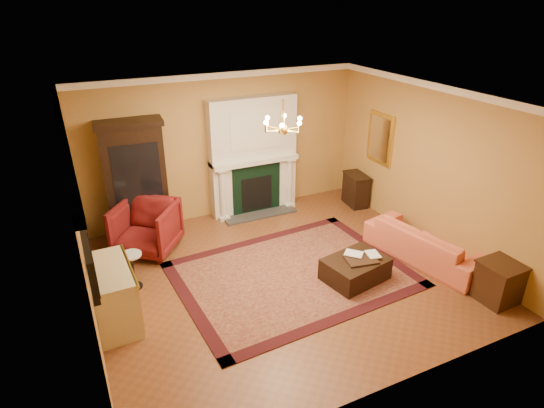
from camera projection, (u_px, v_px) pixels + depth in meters
floor at (281, 275)px, 7.79m from camera, size 6.00×5.50×0.02m
ceiling at (283, 98)px, 6.52m from camera, size 6.00×5.50×0.02m
wall_back at (223, 146)px, 9.42m from camera, size 6.00×0.02×3.00m
wall_front at (397, 288)px, 4.90m from camera, size 6.00×0.02×3.00m
wall_left at (78, 234)px, 5.99m from camera, size 0.02×5.50×3.00m
wall_right at (429, 166)px, 8.32m from camera, size 0.02×5.50×3.00m
fireplace at (253, 159)px, 9.62m from camera, size 1.90×0.70×2.50m
crown_molding at (257, 92)px, 7.33m from camera, size 6.00×5.50×0.12m
doorway at (79, 213)px, 7.59m from camera, size 0.08×1.05×2.10m
tv_panel at (90, 265)px, 5.58m from camera, size 0.09×0.95×0.58m
gilt_mirror at (380, 139)px, 9.39m from camera, size 0.06×0.76×1.05m
chandelier at (283, 126)px, 6.69m from camera, size 0.63×0.55×0.53m
oriental_rug at (292, 274)px, 7.78m from camera, size 3.97×3.07×0.02m
china_cabinet at (136, 183)px, 8.64m from camera, size 1.14×0.59×2.22m
wingback_armchair at (146, 226)px, 8.30m from camera, size 1.39×1.38×1.05m
pedestal_table at (132, 268)px, 7.30m from camera, size 0.35×0.35×0.63m
commode at (113, 295)px, 6.52m from camera, size 0.60×1.21×0.89m
coral_sofa at (427, 238)px, 8.07m from camera, size 1.08×2.28×0.86m
end_table at (498, 283)px, 7.02m from camera, size 0.56×0.56×0.63m
console_table at (356, 190)px, 10.23m from camera, size 0.43×0.67×0.70m
leather_ottoman at (355, 269)px, 7.58m from camera, size 1.13×0.91×0.38m
ottoman_tray at (361, 259)px, 7.47m from camera, size 0.57×0.48×0.03m
book_a at (353, 250)px, 7.42m from camera, size 0.18×0.17×0.29m
book_b at (368, 248)px, 7.48m from camera, size 0.20×0.06×0.28m
topiary_left at (226, 150)px, 9.23m from camera, size 0.17×0.17×0.47m
topiary_right at (276, 145)px, 9.69m from camera, size 0.15×0.15×0.39m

